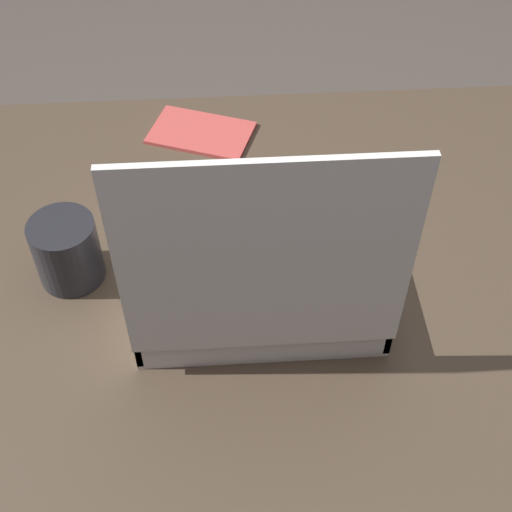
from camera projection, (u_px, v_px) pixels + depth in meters
The scene contains 5 objects.
ground_plane at pixel (281, 484), 1.54m from camera, with size 8.00×8.00×0.00m, color #564C44.
dining_table at pixel (291, 307), 1.07m from camera, with size 1.09×0.77×0.74m.
donut_box at pixel (258, 259), 0.90m from camera, with size 0.31×0.32×0.33m.
coffee_mug at pixel (67, 250), 0.93m from camera, with size 0.09×0.09×0.10m.
paper_napkin at pixel (201, 133), 1.17m from camera, with size 0.19×0.15×0.01m.
Camera 1 is at (0.09, 0.65, 1.48)m, focal length 50.00 mm.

